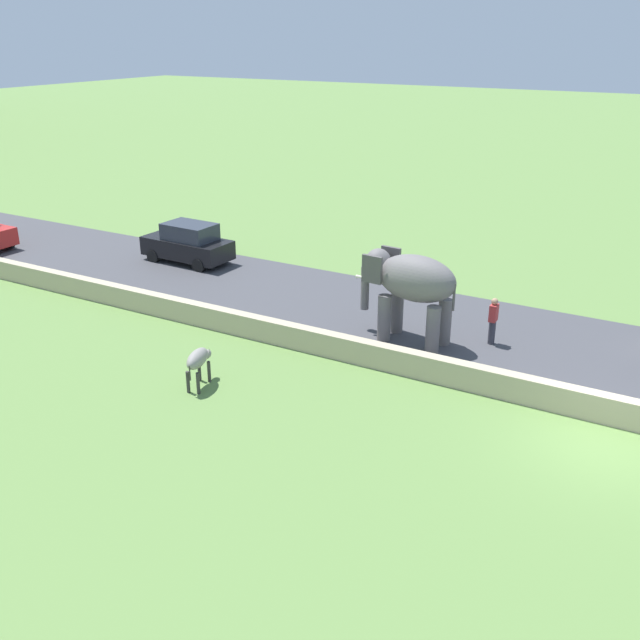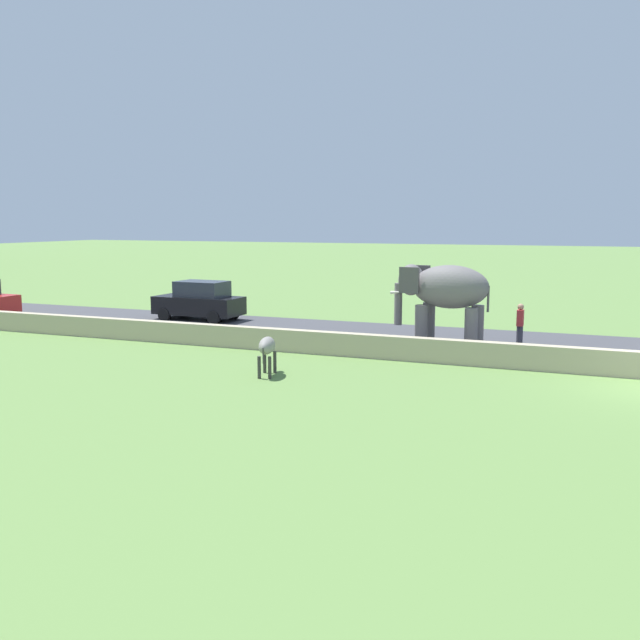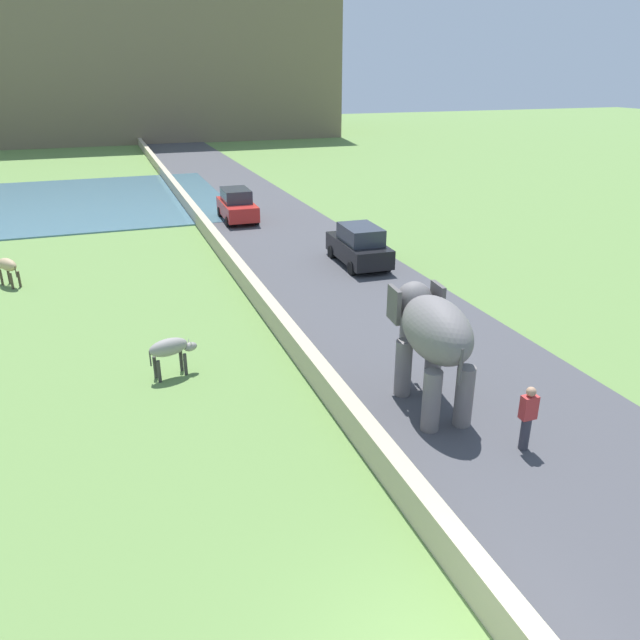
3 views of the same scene
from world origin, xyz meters
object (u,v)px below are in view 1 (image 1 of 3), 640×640
cow_grey (198,360)px  elephant (410,283)px  car_black (188,243)px  person_beside_elephant (493,320)px

cow_grey → elephant: bearing=-33.4°
car_black → cow_grey: (-9.05, -7.81, -0.06)m
elephant → person_beside_elephant: bearing=-66.5°
person_beside_elephant → cow_grey: size_ratio=1.14×
person_beside_elephant → car_black: car_black is taller
elephant → person_beside_elephant: (1.08, -2.49, -1.16)m
cow_grey → car_black: bearing=40.8°
elephant → person_beside_elephant: 2.95m
car_black → elephant: bearing=-104.9°
elephant → cow_grey: 7.20m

